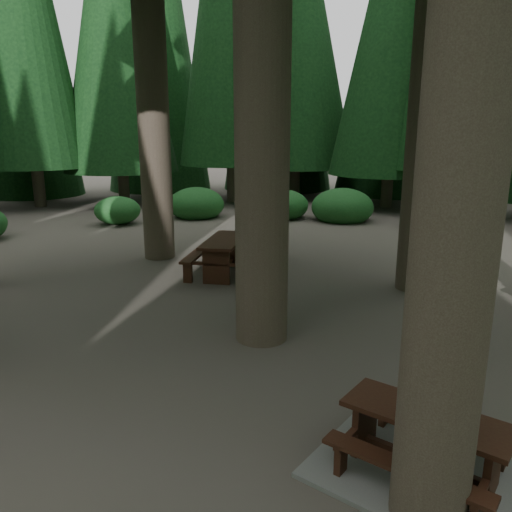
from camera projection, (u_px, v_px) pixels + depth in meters
The scene contains 4 objects.
ground at pixel (215, 332), 8.45m from camera, with size 80.00×80.00×0.00m, color #4F4740.
picnic_table_a at pixel (423, 455), 4.92m from camera, with size 2.19×1.89×0.68m.
picnic_table_b at pixel (225, 251), 11.68m from camera, with size 2.16×2.39×0.85m.
shrub_ring at pixel (272, 304), 8.64m from camera, with size 23.86×24.64×1.49m.
Camera 1 is at (4.55, -6.46, 3.33)m, focal length 35.00 mm.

